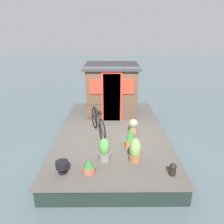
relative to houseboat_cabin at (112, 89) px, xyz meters
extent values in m
plane|color=#4C5B60|center=(-1.77, 0.00, -1.44)|extent=(60.00, 60.00, 0.00)
cube|color=#4C4742|center=(-1.77, 0.00, -0.98)|extent=(5.77, 3.36, 0.06)
cube|color=black|center=(-1.77, 0.00, -1.23)|extent=(5.65, 3.30, 0.43)
cube|color=#4C3828|center=(0.01, 0.00, -0.06)|extent=(1.87, 1.82, 1.78)
cube|color=#28282B|center=(0.01, 0.00, 0.88)|extent=(2.07, 2.02, 0.10)
cube|color=#144733|center=(-0.94, 0.00, -0.10)|extent=(0.04, 0.60, 1.70)
cube|color=red|center=(-0.95, 0.00, -0.05)|extent=(0.03, 0.72, 1.80)
cube|color=red|center=(-0.94, -0.54, 0.30)|extent=(0.03, 0.44, 0.52)
cube|color=red|center=(-0.94, 0.54, 0.30)|extent=(0.03, 0.44, 0.52)
torus|color=black|center=(-1.56, 0.58, -0.60)|extent=(0.68, 0.23, 0.69)
torus|color=black|center=(-2.57, 0.29, -0.60)|extent=(0.68, 0.23, 0.69)
cylinder|color=black|center=(-2.10, 0.42, -0.38)|extent=(0.95, 0.31, 0.48)
cylinder|color=black|center=(-1.94, 0.47, -0.17)|extent=(0.62, 0.21, 0.06)
cylinder|color=black|center=(-2.40, 0.33, -0.40)|extent=(0.36, 0.14, 0.43)
cylinder|color=black|center=(-1.60, 0.57, -0.38)|extent=(0.12, 0.07, 0.45)
cube|color=black|center=(-2.24, 0.38, -0.16)|extent=(0.22, 0.15, 0.06)
cylinder|color=black|center=(-1.64, 0.56, -0.13)|extent=(0.16, 0.49, 0.02)
cylinder|color=#B2603D|center=(-1.98, -0.67, -0.85)|extent=(0.21, 0.21, 0.21)
sphere|color=gray|center=(-1.98, -0.67, -0.64)|extent=(0.29, 0.29, 0.29)
cylinder|color=#935138|center=(-3.59, -0.56, -0.88)|extent=(0.29, 0.29, 0.15)
ellipsoid|color=#70934C|center=(-3.59, -0.56, -0.61)|extent=(0.29, 0.29, 0.54)
cylinder|color=slate|center=(-3.55, 0.20, -0.84)|extent=(0.30, 0.30, 0.22)
ellipsoid|color=#4C8942|center=(-3.55, 0.20, -0.58)|extent=(0.27, 0.27, 0.45)
cylinder|color=#B2603D|center=(-2.94, -0.49, -0.84)|extent=(0.29, 0.29, 0.22)
cone|color=#387533|center=(-2.94, -0.49, -0.52)|extent=(0.26, 0.26, 0.42)
cylinder|color=#935138|center=(-4.05, 0.54, -0.88)|extent=(0.31, 0.31, 0.15)
cone|color=#2D602D|center=(-4.05, 0.54, -0.71)|extent=(0.27, 0.27, 0.18)
cylinder|color=black|center=(-4.06, 1.13, -0.74)|extent=(0.30, 0.30, 0.15)
cylinder|color=black|center=(-4.06, 1.13, -0.88)|extent=(0.04, 0.04, 0.14)
cylinder|color=black|center=(-4.06, 1.13, -0.94)|extent=(0.21, 0.21, 0.02)
cylinder|color=black|center=(-4.16, -1.33, -0.85)|extent=(0.15, 0.15, 0.21)
sphere|color=black|center=(-4.16, -1.33, -0.74)|extent=(0.16, 0.16, 0.16)
camera|label=1|loc=(-8.20, 0.04, 2.03)|focal=34.60mm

